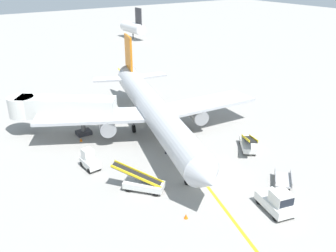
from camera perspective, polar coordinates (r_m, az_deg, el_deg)
ground_plane at (r=37.84m, az=7.07°, el=-7.81°), size 300.00×300.00×0.00m
taxi_line_yellow at (r=41.24m, az=2.67°, el=-4.78°), size 22.38×76.97×0.01m
airliner at (r=45.13m, az=-2.33°, el=2.61°), size 27.81×34.71×10.10m
jet_bridge at (r=47.32m, az=-16.97°, el=2.74°), size 11.69×9.73×4.85m
pushback_tug at (r=33.63m, az=16.56°, el=-11.19°), size 2.68×3.94×2.20m
baggage_tug_near_wing at (r=39.49m, az=-12.09°, el=-5.20°), size 1.49×2.49×2.10m
belt_loader_forward_hold at (r=43.41m, az=12.32°, el=-2.66°), size 3.98×4.76×2.59m
belt_loader_aft_hold at (r=35.22m, az=-3.96°, el=-8.81°), size 4.22×4.60×2.59m
baggage_cart_loaded at (r=37.93m, az=17.40°, el=-7.93°), size 3.33×3.12×0.94m
ground_crew_marshaller at (r=41.45m, az=-0.33°, el=-3.18°), size 0.36×0.24×1.70m
safety_cone_nose_left at (r=31.99m, az=2.80°, el=-13.81°), size 0.36×0.36×0.44m
safety_cone_nose_right at (r=39.65m, az=1.25°, el=-5.67°), size 0.36×0.36×0.44m
safety_cone_wingtip_left at (r=44.97m, az=-0.38°, el=-1.89°), size 0.36×0.36×0.44m
safety_cone_wingtip_right at (r=45.81m, az=-13.35°, el=-2.08°), size 0.36×0.36×0.44m
safety_cone_tail_area at (r=49.00m, az=-2.04°, el=0.34°), size 0.36×0.36×0.44m
distant_aircraft_mid_left at (r=108.87m, az=-5.46°, el=15.01°), size 3.00×10.10×8.80m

